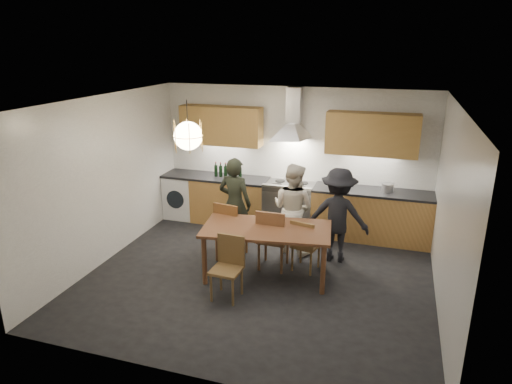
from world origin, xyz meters
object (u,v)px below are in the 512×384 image
(person_mid, at_px, (293,208))
(stock_pot, at_px, (387,188))
(person_right, at_px, (338,215))
(person_left, at_px, (235,204))
(chair_back_left, at_px, (229,226))
(chair_front, at_px, (229,263))
(mixing_bowl, at_px, (340,185))
(wine_bottles, at_px, (228,170))
(dining_table, at_px, (267,233))

(person_mid, bearing_deg, stock_pot, -128.62)
(person_right, bearing_deg, stock_pot, -123.65)
(person_left, bearing_deg, stock_pot, -151.14)
(chair_back_left, xyz_separation_m, person_left, (-0.04, 0.40, 0.24))
(chair_front, height_order, mixing_bowl, mixing_bowl)
(person_mid, height_order, person_right, person_right)
(person_right, relative_size, mixing_bowl, 4.47)
(mixing_bowl, bearing_deg, stock_pot, 0.46)
(chair_back_left, bearing_deg, wine_bottles, -59.06)
(person_mid, height_order, stock_pot, person_mid)
(chair_front, relative_size, person_right, 0.57)
(wine_bottles, bearing_deg, chair_front, -69.16)
(chair_back_left, xyz_separation_m, mixing_bowl, (1.55, 1.44, 0.40))
(chair_front, xyz_separation_m, wine_bottles, (-0.98, 2.56, 0.54))
(chair_front, distance_m, person_left, 1.60)
(person_right, height_order, mixing_bowl, person_right)
(dining_table, distance_m, person_mid, 0.99)
(dining_table, distance_m, chair_front, 0.78)
(dining_table, distance_m, mixing_bowl, 2.05)
(dining_table, height_order, chair_front, chair_front)
(chair_back_left, height_order, person_mid, person_mid)
(person_right, distance_m, wine_bottles, 2.46)
(person_right, height_order, wine_bottles, person_right)
(dining_table, height_order, person_left, person_left)
(person_mid, relative_size, mixing_bowl, 4.43)
(person_left, bearing_deg, chair_back_left, 101.33)
(person_mid, xyz_separation_m, stock_pot, (1.44, 0.90, 0.21))
(mixing_bowl, bearing_deg, chair_back_left, -136.93)
(dining_table, xyz_separation_m, person_mid, (0.16, 0.98, 0.06))
(person_left, height_order, person_right, person_left)
(person_mid, relative_size, wine_bottles, 2.72)
(chair_back_left, distance_m, person_mid, 1.09)
(person_left, relative_size, stock_pot, 7.96)
(person_mid, bearing_deg, dining_table, 99.78)
(chair_front, distance_m, person_right, 2.01)
(stock_pot, bearing_deg, person_mid, -147.97)
(person_right, bearing_deg, mixing_bowl, -82.44)
(dining_table, distance_m, person_right, 1.26)
(wine_bottles, bearing_deg, person_left, -63.66)
(person_mid, xyz_separation_m, wine_bottles, (-1.48, 0.91, 0.28))
(chair_front, relative_size, person_left, 0.55)
(mixing_bowl, xyz_separation_m, stock_pot, (0.81, 0.01, 0.03))
(dining_table, height_order, person_mid, person_mid)
(person_left, height_order, mixing_bowl, person_left)
(chair_front, relative_size, wine_bottles, 1.56)
(dining_table, xyz_separation_m, person_right, (0.91, 0.87, 0.07))
(person_mid, bearing_deg, person_right, -168.71)
(person_mid, bearing_deg, mixing_bowl, -105.81)
(chair_front, bearing_deg, mixing_bowl, 68.81)
(chair_back_left, relative_size, chair_front, 1.09)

